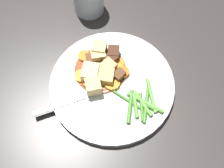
# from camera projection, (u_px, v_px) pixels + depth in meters

# --- Properties ---
(ground_plane) EXTENTS (3.00, 3.00, 0.00)m
(ground_plane) POSITION_uv_depth(u_px,v_px,m) (112.00, 87.00, 0.69)
(ground_plane) COLOR #383330
(dinner_plate) EXTENTS (0.27, 0.27, 0.02)m
(dinner_plate) POSITION_uv_depth(u_px,v_px,m) (112.00, 86.00, 0.68)
(dinner_plate) COLOR white
(dinner_plate) RESTS_ON ground_plane
(stew_sauce) EXTENTS (0.12, 0.12, 0.00)m
(stew_sauce) POSITION_uv_depth(u_px,v_px,m) (100.00, 70.00, 0.68)
(stew_sauce) COLOR brown
(stew_sauce) RESTS_ON dinner_plate
(carrot_slice_0) EXTENTS (0.04, 0.04, 0.01)m
(carrot_slice_0) POSITION_uv_depth(u_px,v_px,m) (82.00, 76.00, 0.68)
(carrot_slice_0) COLOR orange
(carrot_slice_0) RESTS_ON dinner_plate
(carrot_slice_1) EXTENTS (0.04, 0.04, 0.01)m
(carrot_slice_1) POSITION_uv_depth(u_px,v_px,m) (84.00, 56.00, 0.70)
(carrot_slice_1) COLOR orange
(carrot_slice_1) RESTS_ON dinner_plate
(carrot_slice_2) EXTENTS (0.04, 0.04, 0.01)m
(carrot_slice_2) POSITION_uv_depth(u_px,v_px,m) (117.00, 64.00, 0.69)
(carrot_slice_2) COLOR orange
(carrot_slice_2) RESTS_ON dinner_plate
(carrot_slice_3) EXTENTS (0.03, 0.03, 0.01)m
(carrot_slice_3) POSITION_uv_depth(u_px,v_px,m) (98.00, 77.00, 0.67)
(carrot_slice_3) COLOR orange
(carrot_slice_3) RESTS_ON dinner_plate
(carrot_slice_4) EXTENTS (0.05, 0.05, 0.01)m
(carrot_slice_4) POSITION_uv_depth(u_px,v_px,m) (89.00, 81.00, 0.67)
(carrot_slice_4) COLOR orange
(carrot_slice_4) RESTS_ON dinner_plate
(carrot_slice_5) EXTENTS (0.04, 0.04, 0.01)m
(carrot_slice_5) POSITION_uv_depth(u_px,v_px,m) (121.00, 71.00, 0.68)
(carrot_slice_5) COLOR orange
(carrot_slice_5) RESTS_ON dinner_plate
(carrot_slice_6) EXTENTS (0.04, 0.04, 0.01)m
(carrot_slice_6) POSITION_uv_depth(u_px,v_px,m) (113.00, 82.00, 0.67)
(carrot_slice_6) COLOR orange
(carrot_slice_6) RESTS_ON dinner_plate
(potato_chunk_0) EXTENTS (0.05, 0.05, 0.02)m
(potato_chunk_0) POSITION_uv_depth(u_px,v_px,m) (106.00, 77.00, 0.67)
(potato_chunk_0) COLOR #DBBC6B
(potato_chunk_0) RESTS_ON dinner_plate
(potato_chunk_1) EXTENTS (0.03, 0.03, 0.02)m
(potato_chunk_1) POSITION_uv_depth(u_px,v_px,m) (108.00, 68.00, 0.67)
(potato_chunk_1) COLOR #DBBC6B
(potato_chunk_1) RESTS_ON dinner_plate
(potato_chunk_2) EXTENTS (0.05, 0.05, 0.03)m
(potato_chunk_2) POSITION_uv_depth(u_px,v_px,m) (90.00, 73.00, 0.67)
(potato_chunk_2) COLOR #EAD68C
(potato_chunk_2) RESTS_ON dinner_plate
(potato_chunk_3) EXTENTS (0.04, 0.04, 0.03)m
(potato_chunk_3) POSITION_uv_depth(u_px,v_px,m) (99.00, 50.00, 0.69)
(potato_chunk_3) COLOR #E5CC7A
(potato_chunk_3) RESTS_ON dinner_plate
(potato_chunk_4) EXTENTS (0.04, 0.04, 0.03)m
(potato_chunk_4) POSITION_uv_depth(u_px,v_px,m) (93.00, 87.00, 0.65)
(potato_chunk_4) COLOR #E5CC7A
(potato_chunk_4) RESTS_ON dinner_plate
(potato_chunk_5) EXTENTS (0.04, 0.04, 0.03)m
(potato_chunk_5) POSITION_uv_depth(u_px,v_px,m) (98.00, 56.00, 0.69)
(potato_chunk_5) COLOR #E5CC7A
(potato_chunk_5) RESTS_ON dinner_plate
(meat_chunk_0) EXTENTS (0.03, 0.03, 0.02)m
(meat_chunk_0) POSITION_uv_depth(u_px,v_px,m) (110.00, 60.00, 0.68)
(meat_chunk_0) COLOR #4C2B19
(meat_chunk_0) RESTS_ON dinner_plate
(meat_chunk_1) EXTENTS (0.03, 0.03, 0.02)m
(meat_chunk_1) POSITION_uv_depth(u_px,v_px,m) (90.00, 59.00, 0.69)
(meat_chunk_1) COLOR brown
(meat_chunk_1) RESTS_ON dinner_plate
(meat_chunk_2) EXTENTS (0.02, 0.03, 0.02)m
(meat_chunk_2) POSITION_uv_depth(u_px,v_px,m) (120.00, 76.00, 0.67)
(meat_chunk_2) COLOR brown
(meat_chunk_2) RESTS_ON dinner_plate
(meat_chunk_3) EXTENTS (0.04, 0.04, 0.03)m
(meat_chunk_3) POSITION_uv_depth(u_px,v_px,m) (113.00, 53.00, 0.69)
(meat_chunk_3) COLOR #4C2B19
(meat_chunk_3) RESTS_ON dinner_plate
(meat_chunk_4) EXTENTS (0.02, 0.02, 0.02)m
(meat_chunk_4) POSITION_uv_depth(u_px,v_px,m) (98.00, 68.00, 0.68)
(meat_chunk_4) COLOR brown
(meat_chunk_4) RESTS_ON dinner_plate
(green_bean_0) EXTENTS (0.05, 0.07, 0.01)m
(green_bean_0) POSITION_uv_depth(u_px,v_px,m) (130.00, 107.00, 0.64)
(green_bean_0) COLOR #4C8E33
(green_bean_0) RESTS_ON dinner_plate
(green_bean_1) EXTENTS (0.08, 0.03, 0.01)m
(green_bean_1) POSITION_uv_depth(u_px,v_px,m) (145.00, 103.00, 0.65)
(green_bean_1) COLOR #66AD42
(green_bean_1) RESTS_ON dinner_plate
(green_bean_2) EXTENTS (0.05, 0.04, 0.01)m
(green_bean_2) POSITION_uv_depth(u_px,v_px,m) (135.00, 105.00, 0.65)
(green_bean_2) COLOR #66AD42
(green_bean_2) RESTS_ON dinner_plate
(green_bean_3) EXTENTS (0.06, 0.03, 0.01)m
(green_bean_3) POSITION_uv_depth(u_px,v_px,m) (143.00, 104.00, 0.65)
(green_bean_3) COLOR #66AD42
(green_bean_3) RESTS_ON dinner_plate
(green_bean_4) EXTENTS (0.05, 0.05, 0.01)m
(green_bean_4) POSITION_uv_depth(u_px,v_px,m) (142.00, 106.00, 0.65)
(green_bean_4) COLOR #4C8E33
(green_bean_4) RESTS_ON dinner_plate
(green_bean_5) EXTENTS (0.07, 0.06, 0.01)m
(green_bean_5) POSITION_uv_depth(u_px,v_px,m) (151.00, 95.00, 0.66)
(green_bean_5) COLOR #66AD42
(green_bean_5) RESTS_ON dinner_plate
(green_bean_6) EXTENTS (0.05, 0.07, 0.01)m
(green_bean_6) POSITION_uv_depth(u_px,v_px,m) (146.00, 104.00, 0.65)
(green_bean_6) COLOR #4C8E33
(green_bean_6) RESTS_ON dinner_plate
(green_bean_7) EXTENTS (0.07, 0.01, 0.01)m
(green_bean_7) POSITION_uv_depth(u_px,v_px,m) (127.00, 100.00, 0.65)
(green_bean_7) COLOR #4C8E33
(green_bean_7) RESTS_ON dinner_plate
(green_bean_8) EXTENTS (0.06, 0.01, 0.01)m
(green_bean_8) POSITION_uv_depth(u_px,v_px,m) (146.00, 104.00, 0.65)
(green_bean_8) COLOR #4C8E33
(green_bean_8) RESTS_ON dinner_plate
(fork) EXTENTS (0.10, 0.16, 0.00)m
(fork) POSITION_uv_depth(u_px,v_px,m) (76.00, 99.00, 0.65)
(fork) COLOR silver
(fork) RESTS_ON dinner_plate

